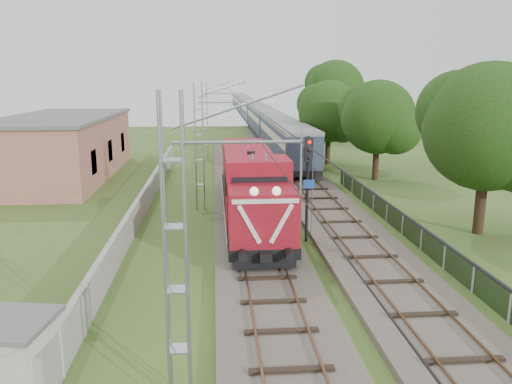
{
  "coord_description": "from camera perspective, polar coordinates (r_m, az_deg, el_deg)",
  "views": [
    {
      "loc": [
        -2.02,
        -19.47,
        8.22
      ],
      "look_at": [
        0.18,
        6.96,
        2.2
      ],
      "focal_mm": 35.0,
      "sensor_mm": 36.0,
      "label": 1
    }
  ],
  "objects": [
    {
      "name": "ground",
      "position": [
        21.24,
        1.1,
        -9.99
      ],
      "size": [
        140.0,
        140.0,
        0.0
      ],
      "primitive_type": "plane",
      "color": "#354E1D",
      "rests_on": "ground"
    },
    {
      "name": "track_main",
      "position": [
        27.74,
        -0.37,
        -4.05
      ],
      "size": [
        4.2,
        70.0,
        0.45
      ],
      "color": "#6B6054",
      "rests_on": "ground"
    },
    {
      "name": "track_side",
      "position": [
        40.89,
        5.24,
        1.4
      ],
      "size": [
        4.2,
        80.0,
        0.45
      ],
      "color": "#6B6054",
      "rests_on": "ground"
    },
    {
      "name": "catenary",
      "position": [
        31.76,
        -6.4,
        5.16
      ],
      "size": [
        3.31,
        70.0,
        8.0
      ],
      "color": "gray",
      "rests_on": "ground"
    },
    {
      "name": "boundary_wall",
      "position": [
        32.66,
        -12.5,
        -0.74
      ],
      "size": [
        0.25,
        40.0,
        1.5
      ],
      "primitive_type": "cube",
      "color": "#9E9E99",
      "rests_on": "ground"
    },
    {
      "name": "station_building",
      "position": [
        45.71,
        -21.28,
        4.9
      ],
      "size": [
        8.4,
        20.4,
        5.22
      ],
      "color": "#AF655E",
      "rests_on": "ground"
    },
    {
      "name": "fence",
      "position": [
        25.76,
        18.46,
        -5.1
      ],
      "size": [
        0.12,
        32.0,
        1.2
      ],
      "color": "black",
      "rests_on": "ground"
    },
    {
      "name": "locomotive",
      "position": [
        28.87,
        -0.63,
        0.91
      ],
      "size": [
        3.06,
        17.48,
        4.44
      ],
      "color": "black",
      "rests_on": "ground"
    },
    {
      "name": "coach_rake",
      "position": [
        95.51,
        -0.52,
        9.37
      ],
      "size": [
        3.05,
        113.82,
        3.52
      ],
      "color": "black",
      "rests_on": "ground"
    },
    {
      "name": "signal_post",
      "position": [
        25.14,
        5.98,
        2.48
      ],
      "size": [
        0.6,
        0.47,
        5.46
      ],
      "color": "black",
      "rests_on": "ground"
    },
    {
      "name": "relay_hut",
      "position": [
        15.17,
        -26.04,
        -16.67
      ],
      "size": [
        2.41,
        2.41,
        2.16
      ],
      "color": "beige",
      "rests_on": "ground"
    },
    {
      "name": "tree_a",
      "position": [
        28.86,
        25.15,
        6.59
      ],
      "size": [
        7.06,
        6.72,
        9.15
      ],
      "color": "#3E2419",
      "rests_on": "ground"
    },
    {
      "name": "tree_b",
      "position": [
        42.25,
        13.88,
        8.21
      ],
      "size": [
        6.33,
        6.03,
        8.21
      ],
      "color": "#3E2419",
      "rests_on": "ground"
    },
    {
      "name": "tree_c",
      "position": [
        49.34,
        8.43,
        9.01
      ],
      "size": [
        6.29,
        5.99,
        8.15
      ],
      "color": "#3E2419",
      "rests_on": "ground"
    },
    {
      "name": "tree_d",
      "position": [
        69.83,
        9.11,
        11.41
      ],
      "size": [
        8.31,
        7.92,
        10.77
      ],
      "color": "#3E2419",
      "rests_on": "ground"
    }
  ]
}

